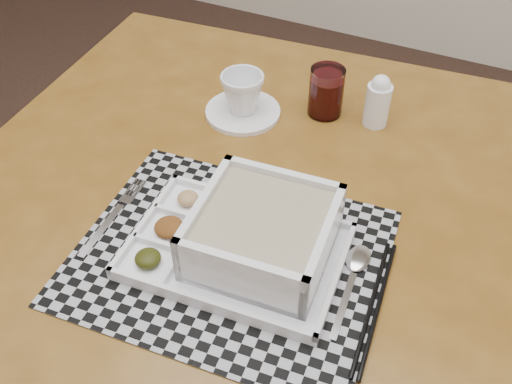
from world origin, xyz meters
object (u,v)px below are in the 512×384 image
Objects in this scene: serving_tray at (255,238)px; juice_glass at (326,93)px; dining_table at (254,233)px; cup at (242,93)px; creamer_bottle at (378,101)px.

serving_tray is 3.41× the size of juice_glass.
serving_tray is (0.05, -0.11, 0.12)m from dining_table.
dining_table is 3.41× the size of serving_tray.
serving_tray reaches higher than cup.
juice_glass is at bearing 95.09° from serving_tray.
dining_table is 13.43× the size of cup.
serving_tray is 0.40m from juice_glass.
creamer_bottle is (0.07, 0.40, 0.01)m from serving_tray.
creamer_bottle reaches higher than juice_glass.
juice_glass reaches higher than dining_table.
juice_glass is at bearing 86.27° from dining_table.
dining_table is 11.62× the size of juice_glass.
cup is 0.16m from juice_glass.
juice_glass is (0.02, 0.29, 0.13)m from dining_table.
juice_glass is at bearing -174.73° from creamer_bottle.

